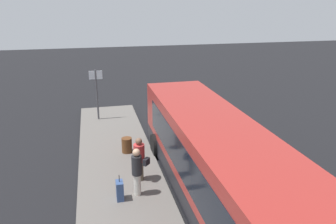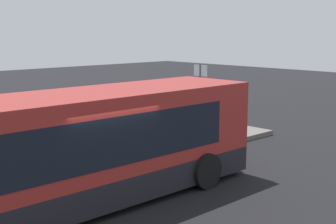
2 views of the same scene
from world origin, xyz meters
TOP-DOWN VIEW (x-y plane):
  - ground at (0.00, 0.00)m, footprint 80.00×80.00m
  - platform at (0.00, 3.15)m, footprint 20.00×3.11m
  - bus_lead at (-0.87, 0.26)m, footprint 11.41×2.76m
  - passenger_boarding at (0.83, 2.49)m, footprint 0.63×0.64m
  - passenger_waiting at (-0.12, 2.72)m, footprint 0.42×0.42m
  - suitcase at (-0.27, 3.32)m, footprint 0.37×0.23m
  - sign_post at (7.84, 3.74)m, footprint 0.10×0.70m
  - trash_bin at (3.25, 2.69)m, footprint 0.44×0.44m

SIDE VIEW (x-z plane):
  - ground at x=0.00m, z-range 0.00..0.00m
  - platform at x=0.00m, z-range 0.00..0.19m
  - trash_bin at x=3.25m, z-range 0.19..0.84m
  - suitcase at x=-0.27m, z-range 0.07..0.96m
  - passenger_boarding at x=0.83m, z-range 0.24..1.88m
  - passenger_waiting at x=-0.12m, z-range 0.27..1.95m
  - bus_lead at x=-0.87m, z-range -0.01..2.78m
  - sign_post at x=7.84m, z-range 0.54..3.29m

